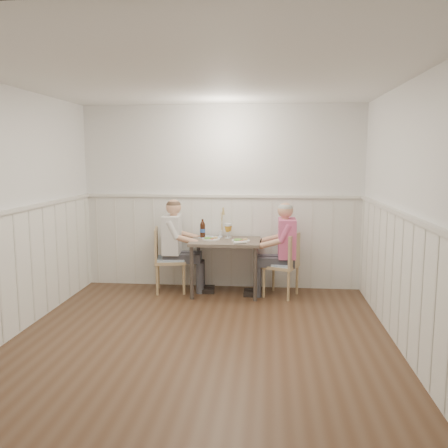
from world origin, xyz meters
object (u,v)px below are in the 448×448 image
at_px(chair_right, 285,263).
at_px(dining_table, 225,247).
at_px(grass_vase, 221,223).
at_px(chair_left, 166,257).
at_px(man_in_pink, 284,256).
at_px(beer_bottle, 203,229).
at_px(diner_cream, 175,253).

bearing_deg(chair_right, dining_table, 176.07).
distance_m(chair_right, grass_vase, 1.07).
bearing_deg(chair_left, man_in_pink, -1.67).
height_order(dining_table, chair_right, chair_right).
bearing_deg(chair_left, beer_bottle, 15.93).
bearing_deg(dining_table, chair_right, -3.93).
height_order(chair_left, man_in_pink, man_in_pink).
bearing_deg(chair_left, dining_table, -2.23).
bearing_deg(grass_vase, chair_right, -20.54).
bearing_deg(diner_cream, man_in_pink, -2.44).
bearing_deg(man_in_pink, dining_table, 178.93).
xyz_separation_m(chair_right, beer_bottle, (-1.14, 0.23, 0.40)).
distance_m(chair_right, man_in_pink, 0.09).
bearing_deg(dining_table, diner_cream, 176.04).
bearing_deg(grass_vase, diner_cream, -159.60).
xyz_separation_m(dining_table, man_in_pink, (0.79, -0.01, -0.11)).
distance_m(dining_table, chair_right, 0.83).
xyz_separation_m(chair_left, man_in_pink, (1.62, -0.05, 0.05)).
distance_m(beer_bottle, grass_vase, 0.28).
bearing_deg(diner_cream, chair_right, -3.95).
height_order(diner_cream, beer_bottle, diner_cream).
bearing_deg(man_in_pink, diner_cream, 177.56).
xyz_separation_m(chair_left, grass_vase, (0.74, 0.25, 0.46)).
xyz_separation_m(dining_table, beer_bottle, (-0.34, 0.17, 0.22)).
bearing_deg(chair_right, grass_vase, 159.46).
relative_size(chair_right, man_in_pink, 0.66).
relative_size(chair_right, diner_cream, 0.65).
bearing_deg(dining_table, chair_left, 177.77).
distance_m(man_in_pink, diner_cream, 1.50).
height_order(dining_table, diner_cream, diner_cream).
distance_m(dining_table, chair_left, 0.85).
height_order(chair_right, beer_bottle, beer_bottle).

